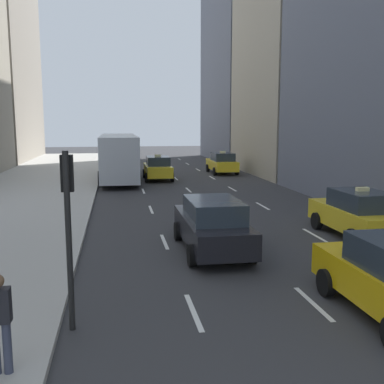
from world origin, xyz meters
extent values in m
cube|color=#ADAAA3|center=(-7.00, 27.00, 0.07)|extent=(8.00, 66.00, 0.15)
cube|color=white|center=(-0.20, 8.00, 0.01)|extent=(0.12, 2.00, 0.01)
cube|color=white|center=(-0.20, 14.00, 0.01)|extent=(0.12, 2.00, 0.01)
cube|color=white|center=(-0.20, 20.00, 0.01)|extent=(0.12, 2.00, 0.01)
cube|color=white|center=(-0.20, 26.00, 0.01)|extent=(0.12, 2.00, 0.01)
cube|color=white|center=(-0.20, 32.00, 0.01)|extent=(0.12, 2.00, 0.01)
cube|color=white|center=(-0.20, 38.00, 0.01)|extent=(0.12, 2.00, 0.01)
cube|color=white|center=(-0.20, 44.00, 0.01)|extent=(0.12, 2.00, 0.01)
cube|color=white|center=(-0.20, 50.00, 0.01)|extent=(0.12, 2.00, 0.01)
cube|color=white|center=(2.60, 8.00, 0.01)|extent=(0.12, 2.00, 0.01)
cube|color=white|center=(2.60, 14.00, 0.01)|extent=(0.12, 2.00, 0.01)
cube|color=white|center=(2.60, 20.00, 0.01)|extent=(0.12, 2.00, 0.01)
cube|color=white|center=(2.60, 26.00, 0.01)|extent=(0.12, 2.00, 0.01)
cube|color=white|center=(2.60, 32.00, 0.01)|extent=(0.12, 2.00, 0.01)
cube|color=white|center=(2.60, 38.00, 0.01)|extent=(0.12, 2.00, 0.01)
cube|color=white|center=(2.60, 44.00, 0.01)|extent=(0.12, 2.00, 0.01)
cube|color=white|center=(2.60, 50.00, 0.01)|extent=(0.12, 2.00, 0.01)
cube|color=white|center=(5.40, 14.00, 0.01)|extent=(0.12, 2.00, 0.01)
cube|color=white|center=(5.40, 20.00, 0.01)|extent=(0.12, 2.00, 0.01)
cube|color=white|center=(5.40, 26.00, 0.01)|extent=(0.12, 2.00, 0.01)
cube|color=white|center=(5.40, 32.00, 0.01)|extent=(0.12, 2.00, 0.01)
cube|color=white|center=(5.40, 38.00, 0.01)|extent=(0.12, 2.00, 0.01)
cube|color=white|center=(5.40, 44.00, 0.01)|extent=(0.12, 2.00, 0.01)
cube|color=white|center=(5.40, 50.00, 0.01)|extent=(0.12, 2.00, 0.01)
cube|color=gray|center=(-14.00, 52.08, 10.20)|extent=(6.00, 17.30, 20.40)
cube|color=#A89E89|center=(12.00, 34.20, 12.67)|extent=(6.00, 12.43, 25.34)
cube|color=slate|center=(12.00, 48.38, 15.44)|extent=(6.00, 15.09, 30.89)
cube|color=yellow|center=(6.80, 34.73, 0.71)|extent=(1.80, 4.40, 0.76)
cube|color=#28333D|center=(6.80, 34.47, 1.41)|extent=(1.58, 2.29, 0.64)
cube|color=#F2E599|center=(6.80, 34.47, 1.80)|extent=(0.44, 0.20, 0.14)
cylinder|color=black|center=(5.90, 36.09, 0.33)|extent=(0.22, 0.66, 0.66)
cylinder|color=black|center=(7.70, 36.09, 0.33)|extent=(0.22, 0.66, 0.66)
cylinder|color=black|center=(5.90, 33.37, 0.33)|extent=(0.22, 0.66, 0.66)
cylinder|color=black|center=(7.70, 33.37, 0.33)|extent=(0.22, 0.66, 0.66)
cylinder|color=black|center=(3.10, 8.39, 0.33)|extent=(0.22, 0.66, 0.66)
cube|color=yellow|center=(1.20, 31.52, 0.71)|extent=(1.80, 4.40, 0.76)
cube|color=#28333D|center=(1.20, 31.25, 1.41)|extent=(1.58, 2.29, 0.64)
cube|color=#F2E599|center=(1.20, 31.25, 1.80)|extent=(0.44, 0.20, 0.14)
cylinder|color=black|center=(0.30, 32.88, 0.33)|extent=(0.22, 0.66, 0.66)
cylinder|color=black|center=(2.10, 32.88, 0.33)|extent=(0.22, 0.66, 0.66)
cylinder|color=black|center=(0.30, 30.15, 0.33)|extent=(0.22, 0.66, 0.66)
cylinder|color=black|center=(2.10, 30.15, 0.33)|extent=(0.22, 0.66, 0.66)
cube|color=yellow|center=(6.80, 13.54, 0.71)|extent=(1.80, 4.40, 0.76)
cube|color=#28333D|center=(6.80, 13.27, 1.41)|extent=(1.58, 2.29, 0.64)
cube|color=#F2E599|center=(6.80, 13.27, 1.80)|extent=(0.44, 0.20, 0.14)
cylinder|color=black|center=(5.90, 14.90, 0.33)|extent=(0.22, 0.66, 0.66)
cylinder|color=black|center=(7.70, 14.90, 0.33)|extent=(0.22, 0.66, 0.66)
cylinder|color=black|center=(5.90, 12.17, 0.33)|extent=(0.22, 0.66, 0.66)
cube|color=black|center=(1.20, 12.65, 0.72)|extent=(1.80, 4.86, 0.77)
cube|color=#28333D|center=(1.20, 12.36, 1.42)|extent=(1.58, 2.53, 0.64)
cylinder|color=black|center=(0.30, 14.16, 0.33)|extent=(0.22, 0.66, 0.66)
cylinder|color=black|center=(2.10, 14.16, 0.33)|extent=(0.22, 0.66, 0.66)
cylinder|color=black|center=(0.30, 11.15, 0.33)|extent=(0.22, 0.66, 0.66)
cylinder|color=black|center=(2.10, 11.15, 0.33)|extent=(0.22, 0.66, 0.66)
cube|color=#B7BCC1|center=(-1.60, 31.96, 1.80)|extent=(2.50, 11.60, 2.90)
cube|color=#28333D|center=(-1.60, 37.71, 2.15)|extent=(2.30, 0.12, 1.40)
cube|color=#28333D|center=(-2.81, 31.96, 2.15)|extent=(0.08, 9.86, 1.10)
cube|color=yellow|center=(-1.60, 37.71, 3.05)|extent=(1.50, 0.10, 0.36)
cylinder|color=black|center=(-2.85, 35.56, 0.50)|extent=(0.30, 1.00, 1.00)
cylinder|color=black|center=(-0.35, 35.56, 0.50)|extent=(0.30, 1.00, 1.00)
cylinder|color=black|center=(-2.85, 28.77, 0.50)|extent=(0.30, 1.00, 1.00)
cylinder|color=black|center=(-0.35, 28.77, 0.50)|extent=(0.30, 1.00, 1.00)
cylinder|color=#383D51|center=(-3.58, 5.85, 0.58)|extent=(0.14, 0.14, 0.86)
cylinder|color=black|center=(-2.75, 7.58, 1.80)|extent=(0.12, 0.12, 3.60)
cube|color=black|center=(-2.75, 7.76, 3.15)|extent=(0.24, 0.20, 0.72)
sphere|color=red|center=(-2.75, 7.87, 3.38)|extent=(0.14, 0.14, 0.14)
sphere|color=#4C3F14|center=(-2.75, 7.87, 3.15)|extent=(0.14, 0.14, 0.14)
sphere|color=#198C2D|center=(-2.75, 7.87, 2.92)|extent=(0.14, 0.14, 0.14)
camera|label=1|loc=(-1.80, -1.23, 4.12)|focal=42.00mm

